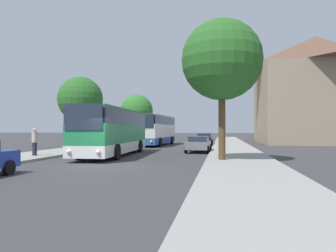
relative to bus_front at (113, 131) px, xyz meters
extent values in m
plane|color=#38383A|center=(1.81, -6.32, -1.78)|extent=(300.00, 300.00, 0.00)
cube|color=gray|center=(8.81, -6.32, -1.70)|extent=(4.00, 120.00, 0.15)
cube|color=gray|center=(20.53, 24.43, 3.26)|extent=(15.09, 15.97, 10.08)
pyramid|color=brown|center=(20.53, 24.43, 10.57)|extent=(15.09, 15.97, 4.53)
cube|color=silver|center=(0.00, 0.01, -1.15)|extent=(2.83, 11.42, 0.70)
cube|color=#23844C|center=(0.00, 0.01, -0.16)|extent=(2.83, 11.42, 1.28)
cube|color=#232D3D|center=(0.00, 0.01, 0.95)|extent=(2.85, 11.19, 0.95)
cube|color=#23844C|center=(0.00, 0.01, 1.49)|extent=(2.78, 11.19, 0.12)
cube|color=#232D3D|center=(0.21, -5.68, 0.80)|extent=(2.18, 0.14, 1.45)
sphere|color=#F4EAC1|center=(-0.64, -5.73, -1.12)|extent=(0.24, 0.24, 0.24)
sphere|color=#F4EAC1|center=(1.06, -5.67, -1.12)|extent=(0.24, 0.24, 0.24)
cylinder|color=black|center=(-1.08, -3.43, -1.28)|extent=(0.34, 1.01, 1.00)
cylinder|color=black|center=(1.33, -3.34, -1.28)|extent=(0.34, 1.01, 1.00)
cylinder|color=black|center=(-1.33, 3.37, -1.28)|extent=(0.34, 1.01, 1.00)
cylinder|color=black|center=(1.08, 3.46, -1.28)|extent=(0.34, 1.01, 1.00)
cube|color=#2D519E|center=(0.06, 15.22, -1.15)|extent=(2.92, 11.39, 0.70)
cube|color=silver|center=(0.06, 15.22, -0.06)|extent=(2.92, 11.39, 1.47)
cube|color=#232D3D|center=(0.06, 15.22, 1.15)|extent=(2.93, 11.17, 0.95)
cube|color=silver|center=(0.06, 15.22, 1.68)|extent=(2.86, 11.16, 0.12)
cube|color=#232D3D|center=(-0.15, 9.54, 1.00)|extent=(2.26, 0.14, 1.45)
sphere|color=#F4EAC1|center=(-1.03, 9.55, -1.12)|extent=(0.24, 0.24, 0.24)
sphere|color=#F4EAC1|center=(0.73, 9.48, -1.12)|extent=(0.24, 0.24, 0.24)
cylinder|color=black|center=(-1.32, 11.87, -1.28)|extent=(0.34, 1.01, 1.00)
cylinder|color=black|center=(1.19, 11.78, -1.28)|extent=(0.34, 1.01, 1.00)
cylinder|color=black|center=(-1.08, 18.65, -1.28)|extent=(0.34, 1.01, 1.00)
cylinder|color=black|center=(1.44, 18.56, -1.28)|extent=(0.34, 1.01, 1.00)
cylinder|color=black|center=(-0.98, -10.38, -1.47)|extent=(0.22, 0.63, 0.62)
cube|color=slate|center=(5.85, 4.31, -1.18)|extent=(1.89, 4.21, 0.57)
cube|color=#232D3D|center=(5.86, 4.48, -0.68)|extent=(1.60, 2.21, 0.44)
cylinder|color=black|center=(6.66, 3.00, -1.47)|extent=(0.22, 0.63, 0.62)
cylinder|color=black|center=(4.94, 3.06, -1.47)|extent=(0.22, 0.63, 0.62)
cylinder|color=black|center=(6.76, 5.56, -1.47)|extent=(0.22, 0.63, 0.62)
cylinder|color=black|center=(5.04, 5.63, -1.47)|extent=(0.22, 0.63, 0.62)
cube|color=black|center=(5.64, 17.72, -1.17)|extent=(1.82, 4.60, 0.58)
cube|color=#232D3D|center=(5.64, 17.90, -0.63)|extent=(1.60, 2.39, 0.51)
cylinder|color=black|center=(6.56, 16.30, -1.47)|extent=(0.20, 0.62, 0.62)
cylinder|color=black|center=(4.74, 16.29, -1.47)|extent=(0.20, 0.62, 0.62)
cylinder|color=black|center=(6.55, 19.15, -1.47)|extent=(0.20, 0.62, 0.62)
cylinder|color=black|center=(4.73, 19.14, -1.47)|extent=(0.20, 0.62, 0.62)
cylinder|color=#23232D|center=(-4.62, -2.56, -1.19)|extent=(0.30, 0.30, 0.87)
cylinder|color=#B2A899|center=(-4.62, -2.56, -0.40)|extent=(0.36, 0.36, 0.72)
sphere|color=tan|center=(-4.62, -2.56, 0.08)|extent=(0.23, 0.23, 0.23)
cylinder|color=#47331E|center=(-5.62, 27.93, -0.24)|extent=(0.40, 0.40, 2.77)
sphere|color=#2D7028|center=(-5.62, 27.93, 3.08)|extent=(5.16, 5.16, 5.16)
cylinder|color=#513D23|center=(-5.61, 6.81, -0.11)|extent=(0.40, 0.40, 3.03)
sphere|color=#286023|center=(-5.61, 6.81, 3.00)|extent=(4.27, 4.27, 4.27)
cylinder|color=#513D23|center=(7.74, -3.53, 0.38)|extent=(0.40, 0.40, 4.02)
sphere|color=#286023|center=(7.74, -3.53, 4.15)|extent=(4.69, 4.69, 4.69)
camera|label=1|loc=(7.71, -22.69, 0.13)|focal=35.00mm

